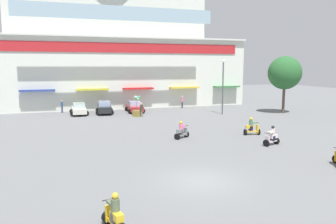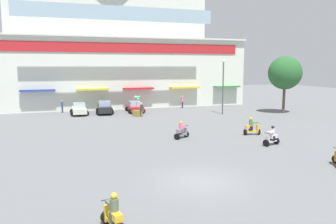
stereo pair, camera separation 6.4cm
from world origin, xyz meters
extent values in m
plane|color=slate|center=(0.00, 13.00, 0.00)|extent=(128.00, 128.00, 0.00)
cube|color=silver|center=(0.00, 35.62, 4.90)|extent=(39.98, 11.23, 9.80)
cube|color=silver|center=(0.00, 36.18, 14.07)|extent=(27.58, 10.11, 8.54)
cube|color=red|center=(0.00, 29.94, 8.48)|extent=(36.78, 0.12, 1.30)
cube|color=silver|center=(0.00, 29.90, 9.92)|extent=(39.98, 0.70, 0.24)
cube|color=#2A3E91|center=(-9.93, 29.45, 2.90)|extent=(4.29, 1.10, 0.20)
cube|color=gold|center=(-3.07, 29.45, 2.90)|extent=(4.23, 1.10, 0.20)
cube|color=red|center=(3.18, 29.45, 2.90)|extent=(4.20, 1.10, 0.20)
cube|color=gold|center=(10.05, 29.45, 2.90)|extent=(4.40, 1.10, 0.20)
cube|color=#34723E|center=(16.89, 29.45, 2.90)|extent=(4.06, 1.10, 0.20)
cube|color=#99B7C6|center=(0.00, 25.47, 12.36)|extent=(24.27, 0.08, 1.71)
cylinder|color=brown|center=(20.09, 20.04, 1.81)|extent=(0.34, 0.34, 3.62)
ellipsoid|color=#285D2C|center=(20.09, 20.04, 5.15)|extent=(4.35, 3.83, 4.20)
cube|color=beige|center=(-5.03, 26.45, 0.59)|extent=(1.68, 4.00, 0.63)
cube|color=#A4BBBB|center=(-5.03, 26.45, 1.19)|extent=(1.42, 2.01, 0.58)
cylinder|color=black|center=(-5.86, 27.68, 0.30)|extent=(0.60, 0.17, 0.60)
cylinder|color=black|center=(-4.24, 27.70, 0.30)|extent=(0.60, 0.17, 0.60)
cylinder|color=black|center=(-5.82, 25.21, 0.30)|extent=(0.60, 0.17, 0.60)
cylinder|color=black|center=(-4.20, 25.23, 0.30)|extent=(0.60, 0.17, 0.60)
cube|color=black|center=(-1.90, 26.45, 0.65)|extent=(1.98, 4.31, 0.76)
cube|color=#98ABCF|center=(-1.90, 26.45, 1.30)|extent=(1.57, 2.21, 0.55)
cylinder|color=black|center=(-2.59, 27.82, 0.30)|extent=(0.61, 0.22, 0.60)
cylinder|color=black|center=(-0.98, 27.68, 0.30)|extent=(0.61, 0.22, 0.60)
cylinder|color=black|center=(-2.82, 25.23, 0.30)|extent=(0.61, 0.22, 0.60)
cylinder|color=black|center=(-1.21, 25.09, 0.30)|extent=(0.61, 0.22, 0.60)
cube|color=#AA282D|center=(2.03, 26.55, 0.58)|extent=(1.79, 4.15, 0.63)
cube|color=#A2B0D2|center=(2.03, 26.55, 1.16)|extent=(1.49, 2.09, 0.54)
cylinder|color=black|center=(1.24, 27.84, 0.30)|extent=(0.60, 0.18, 0.60)
cylinder|color=black|center=(2.91, 27.79, 0.30)|extent=(0.60, 0.18, 0.60)
cylinder|color=black|center=(1.16, 25.30, 0.30)|extent=(0.60, 0.18, 0.60)
cylinder|color=black|center=(2.83, 25.25, 0.30)|extent=(0.60, 0.18, 0.60)
cylinder|color=black|center=(9.52, 9.30, 0.26)|extent=(0.23, 0.54, 0.52)
cylinder|color=black|center=(8.31, 9.52, 0.26)|extent=(0.23, 0.54, 0.52)
cube|color=gold|center=(8.91, 9.41, 0.32)|extent=(1.12, 0.47, 0.10)
cube|color=gold|center=(8.69, 9.45, 0.73)|extent=(0.73, 0.42, 0.28)
cube|color=gold|center=(9.40, 9.33, 0.51)|extent=(0.20, 0.34, 0.71)
cylinder|color=black|center=(9.42, 9.32, 1.07)|extent=(0.13, 0.52, 0.04)
cube|color=black|center=(8.79, 9.44, 0.61)|extent=(0.33, 0.37, 0.36)
cylinder|color=#507753|center=(8.79, 9.44, 1.06)|extent=(0.37, 0.37, 0.54)
sphere|color=gold|center=(8.79, 9.44, 1.44)|extent=(0.25, 0.25, 0.25)
cube|color=#507753|center=(9.06, 9.39, 1.09)|extent=(0.49, 0.41, 0.10)
cylinder|color=black|center=(3.09, 10.32, 0.26)|extent=(0.41, 0.51, 0.52)
cylinder|color=black|center=(2.00, 9.60, 0.26)|extent=(0.41, 0.51, 0.52)
cube|color=gray|center=(2.55, 9.96, 0.32)|extent=(1.11, 0.87, 0.10)
cube|color=gray|center=(2.35, 9.83, 0.70)|extent=(0.77, 0.65, 0.28)
cube|color=gray|center=(2.98, 10.25, 0.49)|extent=(0.29, 0.34, 0.68)
cylinder|color=black|center=(3.00, 10.27, 1.04)|extent=(0.32, 0.45, 0.04)
cube|color=#584E4D|center=(2.44, 9.89, 0.58)|extent=(0.41, 0.42, 0.36)
cylinder|color=pink|center=(2.44, 9.89, 1.00)|extent=(0.44, 0.44, 0.49)
sphere|color=gold|center=(2.44, 9.89, 1.36)|extent=(0.25, 0.25, 0.25)
cube|color=pink|center=(2.68, 10.05, 1.03)|extent=(0.55, 0.53, 0.10)
cylinder|color=black|center=(-5.28, -3.23, 0.26)|extent=(0.54, 0.26, 0.52)
cube|color=gold|center=(-5.13, -3.84, 0.32)|extent=(0.53, 1.13, 0.10)
cube|color=gold|center=(-5.08, -4.06, 0.66)|extent=(0.45, 0.75, 0.28)
cube|color=gold|center=(-5.25, -3.35, 0.47)|extent=(0.34, 0.21, 0.65)
cylinder|color=black|center=(-5.25, -3.33, 1.00)|extent=(0.51, 0.16, 0.04)
cube|color=#524F4C|center=(-5.10, -3.96, 0.54)|extent=(0.38, 0.35, 0.36)
cylinder|color=#57644B|center=(-5.10, -3.96, 0.99)|extent=(0.39, 0.39, 0.55)
sphere|color=gold|center=(-5.10, -3.96, 1.38)|extent=(0.25, 0.25, 0.25)
cube|color=#57644B|center=(-5.17, -3.69, 1.02)|extent=(0.43, 0.51, 0.10)
cylinder|color=black|center=(9.35, 0.42, 0.26)|extent=(0.52, 0.39, 0.52)
cylinder|color=black|center=(7.65, 5.42, 0.26)|extent=(0.30, 0.54, 0.52)
cylinder|color=black|center=(8.83, 5.81, 0.26)|extent=(0.30, 0.54, 0.52)
cube|color=silver|center=(8.24, 5.61, 0.32)|extent=(1.12, 0.61, 0.10)
cube|color=silver|center=(8.45, 5.68, 0.66)|extent=(0.75, 0.51, 0.28)
cube|color=silver|center=(7.77, 5.45, 0.47)|extent=(0.23, 0.35, 0.65)
cylinder|color=black|center=(7.74, 5.45, 1.00)|extent=(0.20, 0.50, 0.04)
cube|color=black|center=(8.35, 5.65, 0.54)|extent=(0.37, 0.39, 0.36)
cylinder|color=silver|center=(8.35, 5.65, 1.01)|extent=(0.41, 0.41, 0.57)
sphere|color=black|center=(8.35, 5.65, 1.40)|extent=(0.25, 0.25, 0.25)
cube|color=silver|center=(8.10, 5.57, 1.04)|extent=(0.53, 0.46, 0.10)
cylinder|color=#1B2544|center=(9.46, 28.76, 0.44)|extent=(0.26, 0.26, 0.89)
cylinder|color=pink|center=(9.46, 28.76, 1.20)|extent=(0.43, 0.43, 0.61)
sphere|color=tan|center=(9.46, 28.76, 1.61)|extent=(0.22, 0.22, 0.22)
cylinder|color=#2A3251|center=(-7.04, 28.93, 0.44)|extent=(0.26, 0.26, 0.87)
cylinder|color=#2F5484|center=(-7.04, 28.93, 1.13)|extent=(0.42, 0.42, 0.52)
sphere|color=tan|center=(-7.04, 28.93, 1.51)|extent=(0.22, 0.22, 0.22)
cylinder|color=#6F6D54|center=(2.00, 22.39, 0.41)|extent=(0.31, 0.31, 0.82)
cylinder|color=#353829|center=(2.00, 22.39, 1.13)|extent=(0.50, 0.50, 0.61)
sphere|color=tan|center=(2.00, 22.39, 1.55)|extent=(0.23, 0.23, 0.23)
cylinder|color=#474C51|center=(12.13, 21.43, 3.22)|extent=(0.16, 0.16, 6.43)
ellipsoid|color=silver|center=(12.13, 21.43, 6.61)|extent=(0.40, 0.40, 0.28)
cube|color=olive|center=(1.49, 22.84, 0.38)|extent=(0.99, 1.08, 0.75)
cylinder|color=#4C4C4C|center=(1.49, 22.84, 1.35)|extent=(0.04, 0.04, 1.20)
sphere|color=#4CC356|center=(1.78, 22.88, 2.33)|extent=(0.30, 0.30, 0.30)
sphere|color=purple|center=(1.58, 22.97, 2.23)|extent=(0.39, 0.39, 0.39)
sphere|color=yellow|center=(1.40, 22.98, 2.31)|extent=(0.37, 0.37, 0.37)
sphere|color=yellow|center=(1.36, 22.84, 2.19)|extent=(0.34, 0.34, 0.34)
sphere|color=#38A7DF|center=(1.40, 22.72, 2.29)|extent=(0.35, 0.35, 0.35)
sphere|color=#55C056|center=(1.61, 22.62, 2.12)|extent=(0.33, 0.33, 0.33)
camera|label=1|loc=(-6.70, -15.28, 6.02)|focal=35.05mm
camera|label=2|loc=(-6.64, -15.30, 6.02)|focal=35.05mm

